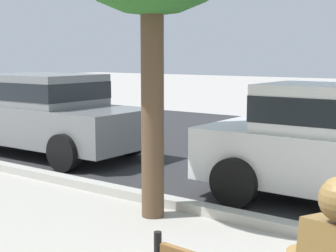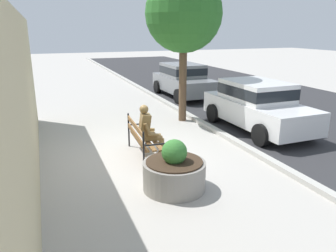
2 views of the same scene
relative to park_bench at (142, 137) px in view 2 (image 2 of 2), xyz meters
The scene contains 10 objects.
ground_plane 0.60m from the park_bench, 153.75° to the right, with size 80.00×80.00×0.00m, color #ADA8A0.
curb_stone 2.84m from the park_bench, 94.63° to the left, with size 60.00×0.20×0.12m, color #B2AFA8.
building_wall_behind 3.22m from the park_bench, 64.83° to the right, with size 12.00×0.50×3.43m, color #C6B78C.
park_bench is the anchor object (origin of this frame).
bronze_statue_seated 0.26m from the park_bench, 66.39° to the left, with size 0.71×0.78×1.37m.
concrete_planter 1.92m from the park_bench, ahead, with size 1.27×1.27×1.05m.
street_tree_near_bench 4.82m from the park_bench, 140.38° to the left, with size 2.55×2.55×4.91m.
parked_car_grey 8.04m from the park_bench, 148.85° to the left, with size 4.13×1.97×1.56m.
parked_car_white 4.28m from the park_bench, 103.40° to the left, with size 4.13×1.97×1.56m.
lamp_post 4.25m from the park_bench, 140.62° to the left, with size 0.32×0.32×3.90m.
Camera 2 is at (7.77, -2.10, 3.14)m, focal length 35.08 mm.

